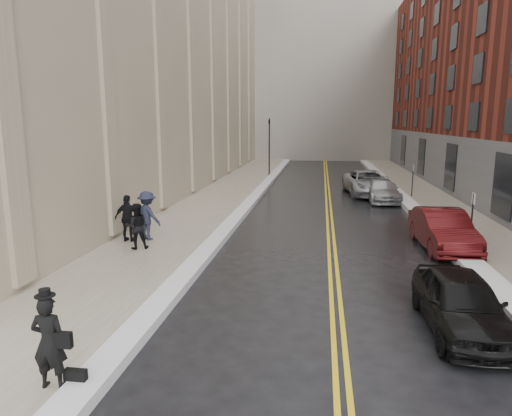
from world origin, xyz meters
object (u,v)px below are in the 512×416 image
(car_silver_near, at_px, (382,190))
(pedestrian_c, at_px, (128,218))
(pedestrian_main, at_px, (49,342))
(pedestrian_a, at_px, (136,226))
(car_silver_far, at_px, (368,183))
(car_maroon, at_px, (443,230))
(pedestrian_b, at_px, (147,216))
(car_black, at_px, (461,302))

(car_silver_near, distance_m, pedestrian_c, 16.69)
(pedestrian_main, xyz_separation_m, pedestrian_a, (-2.11, 9.06, -0.00))
(car_silver_far, relative_size, pedestrian_c, 3.13)
(car_maroon, relative_size, pedestrian_b, 2.35)
(car_maroon, height_order, pedestrian_main, pedestrian_main)
(car_silver_far, xyz_separation_m, pedestrian_c, (-10.88, -14.48, 0.27))
(car_black, distance_m, car_silver_near, 18.37)
(car_maroon, relative_size, pedestrian_main, 2.67)
(car_black, bearing_deg, car_silver_near, 87.94)
(car_maroon, relative_size, pedestrian_c, 2.48)
(car_silver_near, bearing_deg, car_black, -94.67)
(car_silver_near, relative_size, pedestrian_c, 2.43)
(pedestrian_a, bearing_deg, car_silver_near, -153.35)
(pedestrian_main, height_order, pedestrian_a, pedestrian_main)
(car_maroon, distance_m, car_silver_near, 11.01)
(car_silver_near, distance_m, pedestrian_main, 23.78)
(car_silver_far, xyz_separation_m, pedestrian_b, (-10.21, -14.10, 0.33))
(car_black, bearing_deg, pedestrian_c, 149.76)
(pedestrian_main, bearing_deg, pedestrian_a, -81.48)
(car_black, relative_size, pedestrian_c, 2.21)
(car_silver_far, distance_m, pedestrian_main, 25.81)
(car_black, xyz_separation_m, car_silver_near, (0.44, 18.37, -0.05))
(car_silver_near, bearing_deg, car_silver_far, 101.14)
(car_black, height_order, pedestrian_c, pedestrian_c)
(car_black, height_order, car_silver_far, car_silver_far)
(car_silver_near, bearing_deg, pedestrian_c, -136.81)
(car_silver_far, xyz_separation_m, pedestrian_a, (-10.11, -15.47, 0.20))
(pedestrian_b, bearing_deg, car_silver_near, -107.99)
(car_maroon, relative_size, pedestrian_a, 2.68)
(pedestrian_c, bearing_deg, car_silver_near, -132.80)
(pedestrian_main, height_order, pedestrian_c, pedestrian_c)
(car_maroon, relative_size, car_silver_far, 0.79)
(pedestrian_c, bearing_deg, car_black, 151.17)
(pedestrian_c, bearing_deg, car_maroon, -174.09)
(pedestrian_main, relative_size, pedestrian_c, 0.93)
(car_silver_far, height_order, pedestrian_main, pedestrian_main)
(pedestrian_a, distance_m, pedestrian_c, 1.26)
(car_silver_far, bearing_deg, pedestrian_c, -133.50)
(car_silver_near, xyz_separation_m, pedestrian_a, (-10.72, -13.10, 0.36))
(pedestrian_a, relative_size, pedestrian_b, 0.88)
(car_silver_far, bearing_deg, pedestrian_a, -129.75)
(car_black, height_order, car_silver_near, car_black)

